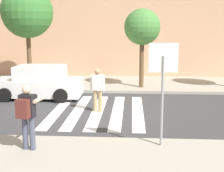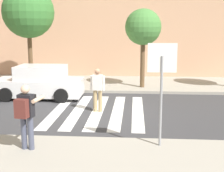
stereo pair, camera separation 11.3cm
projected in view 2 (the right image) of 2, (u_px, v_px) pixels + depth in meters
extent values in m
plane|color=#38383A|center=(97.00, 112.00, 12.34)|extent=(120.00, 120.00, 0.00)
cube|color=#9E998C|center=(110.00, 83.00, 18.21)|extent=(60.00, 4.80, 0.14)
cube|color=tan|center=(115.00, 23.00, 21.87)|extent=(56.00, 4.00, 7.12)
cube|color=silver|center=(59.00, 110.00, 12.65)|extent=(0.44, 5.20, 0.01)
cube|color=silver|center=(78.00, 110.00, 12.59)|extent=(0.44, 5.20, 0.01)
cube|color=silver|center=(98.00, 111.00, 12.54)|extent=(0.44, 5.20, 0.01)
cube|color=silver|center=(118.00, 111.00, 12.48)|extent=(0.44, 5.20, 0.01)
cube|color=silver|center=(138.00, 111.00, 12.42)|extent=(0.44, 5.20, 0.01)
cylinder|color=gray|center=(161.00, 102.00, 8.28)|extent=(0.07, 0.07, 2.44)
cube|color=white|center=(162.00, 58.00, 8.08)|extent=(0.76, 0.03, 0.76)
cube|color=red|center=(162.00, 58.00, 8.09)|extent=(0.66, 0.02, 0.66)
cylinder|color=#474C60|center=(24.00, 133.00, 8.20)|extent=(0.15, 0.15, 0.88)
cylinder|color=#474C60|center=(31.00, 133.00, 8.15)|extent=(0.15, 0.15, 0.88)
cube|color=black|center=(26.00, 106.00, 8.04)|extent=(0.41, 0.30, 0.60)
sphere|color=beige|center=(25.00, 89.00, 7.96)|extent=(0.23, 0.23, 0.23)
cylinder|color=beige|center=(22.00, 98.00, 8.28)|extent=(0.19, 0.59, 0.10)
cylinder|color=beige|center=(38.00, 99.00, 8.17)|extent=(0.19, 0.59, 0.10)
cube|color=black|center=(33.00, 96.00, 8.39)|extent=(0.15, 0.12, 0.10)
cube|color=#5B2823|center=(21.00, 109.00, 7.82)|extent=(0.35, 0.25, 0.48)
cylinder|color=tan|center=(95.00, 101.00, 12.35)|extent=(0.15, 0.15, 0.88)
cylinder|color=tan|center=(100.00, 101.00, 12.32)|extent=(0.15, 0.15, 0.88)
cube|color=silver|center=(98.00, 82.00, 12.19)|extent=(0.40, 0.27, 0.60)
sphere|color=#A37556|center=(97.00, 72.00, 12.11)|extent=(0.23, 0.23, 0.23)
cylinder|color=silver|center=(92.00, 83.00, 12.23)|extent=(0.10, 0.10, 0.58)
cylinder|color=silver|center=(104.00, 83.00, 12.16)|extent=(0.10, 0.10, 0.58)
cube|color=white|center=(39.00, 87.00, 14.72)|extent=(4.10, 1.70, 0.76)
cube|color=white|center=(41.00, 72.00, 14.58)|extent=(2.20, 1.56, 0.64)
cube|color=slate|center=(19.00, 72.00, 14.65)|extent=(0.10, 1.50, 0.54)
cube|color=slate|center=(62.00, 73.00, 14.51)|extent=(0.10, 1.50, 0.51)
cylinder|color=black|center=(6.00, 95.00, 14.01)|extent=(0.64, 0.22, 0.64)
cylinder|color=black|center=(19.00, 88.00, 15.68)|extent=(0.64, 0.22, 0.64)
cylinder|color=black|center=(61.00, 96.00, 13.83)|extent=(0.64, 0.22, 0.64)
cylinder|color=black|center=(69.00, 88.00, 15.50)|extent=(0.64, 0.22, 0.64)
cylinder|color=brown|center=(30.00, 57.00, 17.19)|extent=(0.24, 0.24, 3.13)
sphere|color=#387533|center=(28.00, 12.00, 16.74)|extent=(2.78, 2.78, 2.78)
cylinder|color=brown|center=(143.00, 63.00, 16.51)|extent=(0.24, 0.24, 2.61)
sphere|color=#47843D|center=(143.00, 27.00, 16.17)|extent=(1.89, 1.89, 1.89)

